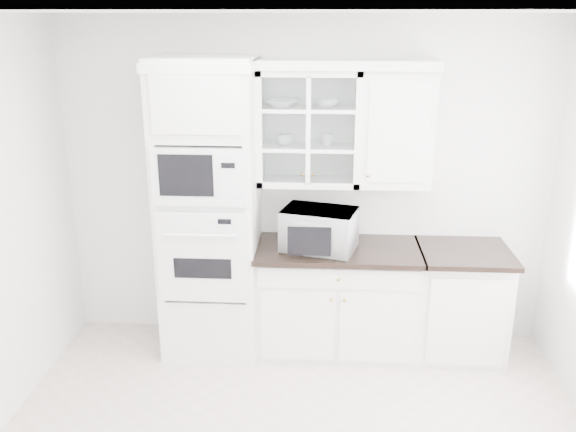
{
  "coord_description": "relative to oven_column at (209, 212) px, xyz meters",
  "views": [
    {
      "loc": [
        0.16,
        -3.13,
        2.69
      ],
      "look_at": [
        -0.1,
        1.05,
        1.3
      ],
      "focal_mm": 38.0,
      "sensor_mm": 36.0,
      "label": 1
    }
  ],
  "objects": [
    {
      "name": "upper_cabinet_solid",
      "position": [
        1.46,
        0.17,
        0.65
      ],
      "size": [
        0.55,
        0.33,
        0.9
      ],
      "primitive_type": "cube",
      "color": "white",
      "rests_on": "room_shell"
    },
    {
      "name": "cup_b",
      "position": [
        0.92,
        0.16,
        0.56
      ],
      "size": [
        0.13,
        0.13,
        0.09
      ],
      "primitive_type": "imported",
      "rotation": [
        0.0,
        0.0,
        -0.34
      ],
      "color": "white",
      "rests_on": "upper_cabinet_glass"
    },
    {
      "name": "extra_base_cabinet",
      "position": [
        2.03,
        0.03,
        -0.74
      ],
      "size": [
        0.72,
        0.67,
        0.92
      ],
      "color": "white",
      "rests_on": "ground"
    },
    {
      "name": "room_shell",
      "position": [
        0.75,
        -0.99,
        0.58
      ],
      "size": [
        4.0,
        3.5,
        2.7
      ],
      "color": "white",
      "rests_on": "ground"
    },
    {
      "name": "countertop_microwave",
      "position": [
        0.88,
        -0.01,
        -0.12
      ],
      "size": [
        0.66,
        0.59,
        0.33
      ],
      "primitive_type": "imported",
      "rotation": [
        0.0,
        0.0,
        2.88
      ],
      "color": "white",
      "rests_on": "base_cabinet_run"
    },
    {
      "name": "cup_a",
      "position": [
        0.59,
        0.17,
        0.55
      ],
      "size": [
        0.12,
        0.12,
        0.09
      ],
      "primitive_type": "imported",
      "rotation": [
        0.0,
        0.0,
        -0.11
      ],
      "color": "white",
      "rests_on": "upper_cabinet_glass"
    },
    {
      "name": "upper_cabinet_glass",
      "position": [
        0.78,
        0.17,
        0.65
      ],
      "size": [
        0.8,
        0.33,
        0.9
      ],
      "color": "white",
      "rests_on": "room_shell"
    },
    {
      "name": "crown_molding",
      "position": [
        0.68,
        0.14,
        1.14
      ],
      "size": [
        2.14,
        0.38,
        0.07
      ],
      "primitive_type": "cube",
      "color": "white",
      "rests_on": "room_shell"
    },
    {
      "name": "base_cabinet_run",
      "position": [
        1.03,
        0.03,
        -0.74
      ],
      "size": [
        1.32,
        0.67,
        0.92
      ],
      "color": "white",
      "rests_on": "ground"
    },
    {
      "name": "bowl_b",
      "position": [
        0.91,
        0.18,
        0.84
      ],
      "size": [
        0.2,
        0.2,
        0.06
      ],
      "primitive_type": "imported",
      "rotation": [
        0.0,
        0.0,
        0.06
      ],
      "color": "white",
      "rests_on": "upper_cabinet_glass"
    },
    {
      "name": "oven_column",
      "position": [
        0.0,
        0.0,
        0.0
      ],
      "size": [
        0.76,
        0.68,
        2.4
      ],
      "color": "white",
      "rests_on": "ground"
    },
    {
      "name": "bowl_a",
      "position": [
        0.58,
        0.15,
        0.84
      ],
      "size": [
        0.3,
        0.3,
        0.06
      ],
      "primitive_type": "imported",
      "rotation": [
        0.0,
        0.0,
        -0.34
      ],
      "color": "white",
      "rests_on": "upper_cabinet_glass"
    }
  ]
}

